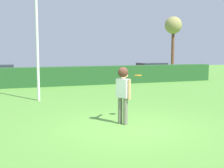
# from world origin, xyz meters

# --- Properties ---
(ground_plane) EXTENTS (60.00, 60.00, 0.00)m
(ground_plane) POSITION_xyz_m (0.00, 0.00, 0.00)
(ground_plane) COLOR #569038
(person) EXTENTS (0.58, 0.80, 1.78)m
(person) POSITION_xyz_m (0.02, 0.36, 1.12)
(person) COLOR slate
(person) RESTS_ON ground
(frisbee) EXTENTS (0.25, 0.25, 0.03)m
(frisbee) POSITION_xyz_m (0.75, 0.86, 1.47)
(frisbee) COLOR orange
(lamppost) EXTENTS (0.24, 0.24, 5.89)m
(lamppost) POSITION_xyz_m (-2.03, 5.62, 3.26)
(lamppost) COLOR silver
(lamppost) RESTS_ON ground
(hedge_row) EXTENTS (22.20, 0.90, 1.22)m
(hedge_row) POSITION_xyz_m (0.00, 10.95, 0.61)
(hedge_row) COLOR #235024
(hedge_row) RESTS_ON ground
(parked_car_red) EXTENTS (4.29, 2.00, 1.25)m
(parked_car_red) POSITION_xyz_m (8.03, 13.96, 0.69)
(parked_car_red) COLOR #B21E1E
(parked_car_red) RESTS_ON ground
(bare_elm_tree) EXTENTS (1.83, 1.83, 5.88)m
(bare_elm_tree) POSITION_xyz_m (13.48, 19.68, 4.78)
(bare_elm_tree) COLOR brown
(bare_elm_tree) RESTS_ON ground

